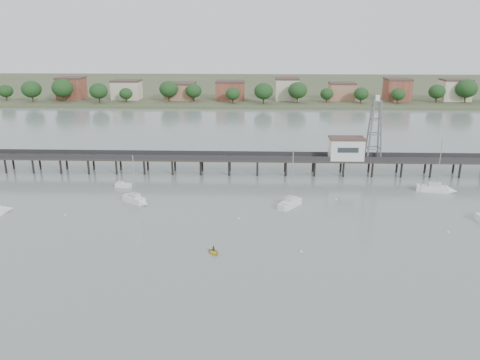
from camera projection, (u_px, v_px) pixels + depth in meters
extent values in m
plane|color=slate|center=(230.00, 310.00, 59.26)|extent=(500.00, 500.00, 0.00)
cube|color=#2D2823|center=(243.00, 159.00, 115.25)|extent=(150.00, 5.00, 0.50)
cube|color=#333335|center=(243.00, 158.00, 112.72)|extent=(150.00, 0.12, 1.10)
cube|color=#333335|center=(244.00, 153.00, 117.29)|extent=(150.00, 0.12, 1.10)
cylinder|color=black|center=(243.00, 169.00, 114.03)|extent=(0.50, 0.50, 4.40)
cylinder|color=black|center=(244.00, 164.00, 117.65)|extent=(0.50, 0.50, 4.40)
cube|color=silver|center=(346.00, 149.00, 113.57)|extent=(8.00, 5.00, 5.00)
cube|color=#4C3833|center=(347.00, 138.00, 112.76)|extent=(8.40, 5.40, 0.30)
cube|color=slate|center=(377.00, 101.00, 109.81)|extent=(1.80, 1.80, 0.30)
cube|color=silver|center=(378.00, 98.00, 109.58)|extent=(0.90, 0.90, 1.20)
cube|color=white|center=(135.00, 201.00, 96.23)|extent=(4.96, 4.21, 1.65)
cone|color=white|center=(145.00, 204.00, 94.55)|extent=(2.68, 2.64, 1.85)
cube|color=silver|center=(134.00, 195.00, 95.87)|extent=(2.57, 2.41, 0.75)
cylinder|color=#A5A8AA|center=(134.00, 177.00, 94.44)|extent=(0.18, 0.18, 8.90)
cylinder|color=#A5A8AA|center=(132.00, 192.00, 96.15)|extent=(2.35, 1.67, 0.12)
cube|color=white|center=(434.00, 190.00, 103.03)|extent=(6.12, 3.50, 1.65)
cone|color=white|center=(452.00, 191.00, 102.13)|extent=(2.85, 2.73, 2.24)
cube|color=silver|center=(435.00, 184.00, 102.67)|extent=(2.90, 2.33, 0.75)
cylinder|color=#A5A8AA|center=(440.00, 162.00, 101.04)|extent=(0.18, 0.18, 10.80)
cylinder|color=#A5A8AA|center=(430.00, 182.00, 102.75)|extent=(3.30, 0.88, 0.12)
cone|color=white|center=(6.00, 210.00, 91.47)|extent=(3.69, 3.69, 2.52)
cube|color=white|center=(291.00, 204.00, 94.28)|extent=(4.84, 5.47, 1.65)
cone|color=white|center=(299.00, 200.00, 96.73)|extent=(2.97, 3.00, 2.06)
cube|color=silver|center=(291.00, 199.00, 93.92)|extent=(2.73, 2.87, 0.75)
cylinder|color=#A5A8AA|center=(292.00, 176.00, 92.79)|extent=(0.18, 0.18, 9.93)
cylinder|color=#A5A8AA|center=(288.00, 197.00, 93.10)|extent=(1.96, 2.54, 0.12)
cube|color=white|center=(123.00, 186.00, 106.05)|extent=(3.84, 2.24, 1.00)
cube|color=silver|center=(120.00, 183.00, 106.06)|extent=(1.43, 1.43, 0.60)
imported|color=yellow|center=(214.00, 253.00, 74.60)|extent=(1.77, 1.39, 2.48)
imported|color=black|center=(214.00, 253.00, 74.60)|extent=(0.48, 1.08, 0.25)
ellipsoid|color=beige|center=(301.00, 252.00, 74.91)|extent=(0.56, 0.56, 0.39)
ellipsoid|color=beige|center=(65.00, 215.00, 89.81)|extent=(0.56, 0.56, 0.39)
ellipsoid|color=beige|center=(448.00, 232.00, 82.16)|extent=(0.56, 0.56, 0.39)
ellipsoid|color=beige|center=(336.00, 199.00, 98.17)|extent=(0.56, 0.56, 0.39)
ellipsoid|color=beige|center=(239.00, 219.00, 88.03)|extent=(0.56, 0.56, 0.39)
cube|color=#475133|center=(252.00, 87.00, 292.37)|extent=(500.00, 170.00, 1.40)
cube|color=brown|center=(72.00, 90.00, 234.80)|extent=(13.00, 10.50, 9.00)
cube|color=brown|center=(127.00, 90.00, 233.86)|extent=(13.00, 10.50, 9.00)
cube|color=brown|center=(180.00, 90.00, 232.94)|extent=(13.00, 10.50, 9.00)
cube|color=brown|center=(230.00, 90.00, 232.10)|extent=(13.00, 10.50, 9.00)
cube|color=brown|center=(287.00, 91.00, 231.16)|extent=(13.00, 10.50, 9.00)
cube|color=brown|center=(342.00, 91.00, 230.24)|extent=(13.00, 10.50, 9.00)
cube|color=brown|center=(397.00, 91.00, 229.33)|extent=(13.00, 10.50, 9.00)
cube|color=brown|center=(455.00, 91.00, 228.39)|extent=(13.00, 10.50, 9.00)
ellipsoid|color=#163214|center=(0.00, 92.00, 224.30)|extent=(8.00, 8.00, 6.80)
ellipsoid|color=#163214|center=(250.00, 93.00, 220.25)|extent=(8.00, 8.00, 6.80)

